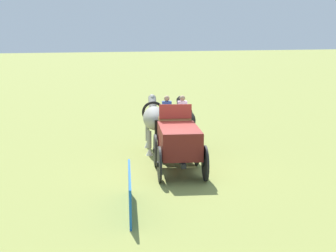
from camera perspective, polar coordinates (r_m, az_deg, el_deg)
ground_plane at (r=18.35m, az=1.25°, el=-5.37°), size 220.00×220.00×0.00m
show_wagon at (r=18.23m, az=1.20°, el=-1.66°), size 5.60×2.31×2.66m
draft_horse_near at (r=21.50m, az=-1.57°, el=0.83°), size 3.08×1.38×2.27m
draft_horse_off at (r=21.65m, az=1.86°, el=0.68°), size 3.01×1.30×2.18m
sponsor_banner at (r=14.56m, az=-4.37°, el=-7.46°), size 3.14×0.74×1.10m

